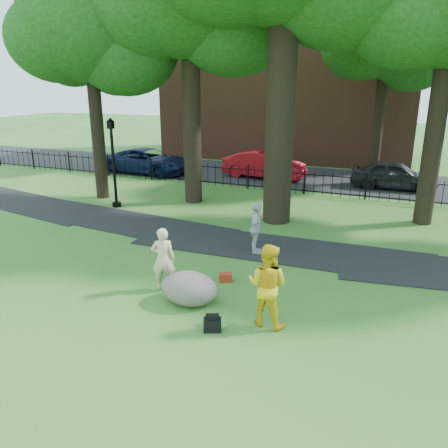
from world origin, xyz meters
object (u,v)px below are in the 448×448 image
at_px(red_sedan, 264,165).
at_px(lamppost, 114,164).
at_px(man, 267,285).
at_px(boulder, 189,286).
at_px(woman, 163,259).

bearing_deg(red_sedan, lamppost, 160.05).
distance_m(man, boulder, 2.23).
xyz_separation_m(man, red_sedan, (-5.11, 15.86, -0.19)).
xyz_separation_m(lamppost, red_sedan, (4.26, 8.68, -1.15)).
height_order(boulder, red_sedan, red_sedan).
bearing_deg(red_sedan, boulder, -163.05).
height_order(woman, lamppost, lamppost).
relative_size(man, red_sedan, 0.41).
xyz_separation_m(woman, boulder, (0.97, -0.40, -0.44)).
bearing_deg(man, woman, -6.99).
bearing_deg(boulder, man, -7.39).
bearing_deg(man, red_sedan, -66.86).
distance_m(woman, lamppost, 9.08).
relative_size(boulder, lamppost, 0.37).
height_order(man, boulder, man).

